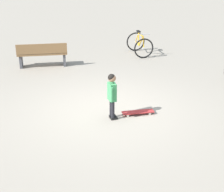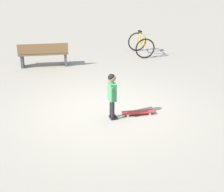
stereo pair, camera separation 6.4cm
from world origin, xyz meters
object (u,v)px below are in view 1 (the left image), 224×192
skateboard (138,112)px  street_bench (42,54)px  child_person (112,92)px  bicycle_mid (140,44)px

skateboard → street_bench: (2.60, 3.80, 0.36)m
child_person → skateboard: bearing=-53.5°
bicycle_mid → street_bench: 3.60m
bicycle_mid → skateboard: bearing=-167.3°
child_person → skateboard: (0.38, -0.51, -0.60)m
child_person → skateboard: 0.87m
bicycle_mid → street_bench: bicycle_mid is taller
child_person → bicycle_mid: size_ratio=0.83×
child_person → street_bench: 4.45m
child_person → bicycle_mid: (5.38, 0.61, -0.28)m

